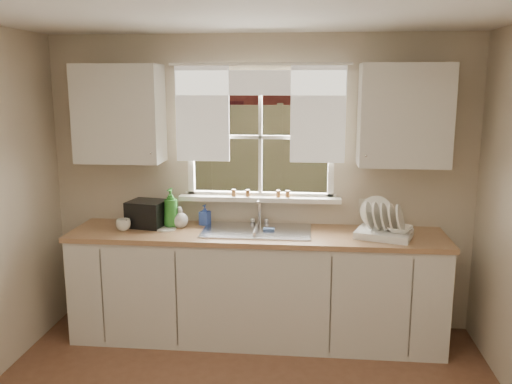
# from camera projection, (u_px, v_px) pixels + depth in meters

# --- Properties ---
(room_walls) EXTENTS (3.62, 4.02, 2.50)m
(room_walls) POSITION_uv_depth(u_px,v_px,m) (221.00, 264.00, 2.62)
(room_walls) COLOR beige
(room_walls) RESTS_ON ground
(window) EXTENTS (1.38, 0.16, 1.06)m
(window) POSITION_uv_depth(u_px,v_px,m) (260.00, 157.00, 4.59)
(window) COLOR white
(window) RESTS_ON room_walls
(curtains) EXTENTS (1.50, 0.03, 0.81)m
(curtains) POSITION_uv_depth(u_px,v_px,m) (260.00, 103.00, 4.45)
(curtains) COLOR white
(curtains) RESTS_ON room_walls
(base_cabinets) EXTENTS (3.00, 0.62, 0.87)m
(base_cabinets) POSITION_uv_depth(u_px,v_px,m) (256.00, 288.00, 4.48)
(base_cabinets) COLOR silver
(base_cabinets) RESTS_ON ground
(countertop) EXTENTS (3.04, 0.65, 0.04)m
(countertop) POSITION_uv_depth(u_px,v_px,m) (256.00, 235.00, 4.39)
(countertop) COLOR #AA7D55
(countertop) RESTS_ON base_cabinets
(upper_cabinet_left) EXTENTS (0.70, 0.33, 0.80)m
(upper_cabinet_left) POSITION_uv_depth(u_px,v_px,m) (119.00, 114.00, 4.46)
(upper_cabinet_left) COLOR silver
(upper_cabinet_left) RESTS_ON room_walls
(upper_cabinet_right) EXTENTS (0.70, 0.33, 0.80)m
(upper_cabinet_right) POSITION_uv_depth(u_px,v_px,m) (404.00, 115.00, 4.23)
(upper_cabinet_right) COLOR silver
(upper_cabinet_right) RESTS_ON room_walls
(wall_outlet) EXTENTS (0.08, 0.01, 0.12)m
(wall_outlet) POSITION_uv_depth(u_px,v_px,m) (364.00, 206.00, 4.57)
(wall_outlet) COLOR beige
(wall_outlet) RESTS_ON room_walls
(sill_jars) EXTENTS (0.50, 0.04, 0.06)m
(sill_jars) POSITION_uv_depth(u_px,v_px,m) (262.00, 193.00, 4.59)
(sill_jars) COLOR brown
(sill_jars) RESTS_ON window
(backyard) EXTENTS (20.00, 10.00, 6.13)m
(backyard) POSITION_uv_depth(u_px,v_px,m) (321.00, 11.00, 10.40)
(backyard) COLOR #335421
(backyard) RESTS_ON ground
(sink) EXTENTS (0.88, 0.52, 0.40)m
(sink) POSITION_uv_depth(u_px,v_px,m) (257.00, 240.00, 4.44)
(sink) COLOR #B7B7BC
(sink) RESTS_ON countertop
(dish_rack) EXTENTS (0.49, 0.43, 0.30)m
(dish_rack) POSITION_uv_depth(u_px,v_px,m) (383.00, 227.00, 4.24)
(dish_rack) COLOR white
(dish_rack) RESTS_ON countertop
(bowl) EXTENTS (0.25, 0.25, 0.05)m
(bowl) POSITION_uv_depth(u_px,v_px,m) (400.00, 229.00, 4.18)
(bowl) COLOR white
(bowl) RESTS_ON dish_rack
(soap_bottle_a) EXTENTS (0.14, 0.14, 0.33)m
(soap_bottle_a) POSITION_uv_depth(u_px,v_px,m) (171.00, 208.00, 4.52)
(soap_bottle_a) COLOR #2B7E29
(soap_bottle_a) RESTS_ON countertop
(soap_bottle_b) EXTENTS (0.10, 0.10, 0.18)m
(soap_bottle_b) POSITION_uv_depth(u_px,v_px,m) (205.00, 215.00, 4.61)
(soap_bottle_b) COLOR #2F4DB1
(soap_bottle_b) RESTS_ON countertop
(soap_bottle_c) EXTENTS (0.18, 0.18, 0.17)m
(soap_bottle_c) POSITION_uv_depth(u_px,v_px,m) (180.00, 217.00, 4.53)
(soap_bottle_c) COLOR beige
(soap_bottle_c) RESTS_ON countertop
(saucer) EXTENTS (0.16, 0.16, 0.01)m
(saucer) POSITION_uv_depth(u_px,v_px,m) (166.00, 229.00, 4.47)
(saucer) COLOR silver
(saucer) RESTS_ON countertop
(cup) EXTENTS (0.15, 0.15, 0.10)m
(cup) POSITION_uv_depth(u_px,v_px,m) (123.00, 225.00, 4.43)
(cup) COLOR white
(cup) RESTS_ON countertop
(black_appliance) EXTENTS (0.34, 0.31, 0.22)m
(black_appliance) POSITION_uv_depth(u_px,v_px,m) (147.00, 214.00, 4.56)
(black_appliance) COLOR black
(black_appliance) RESTS_ON countertop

